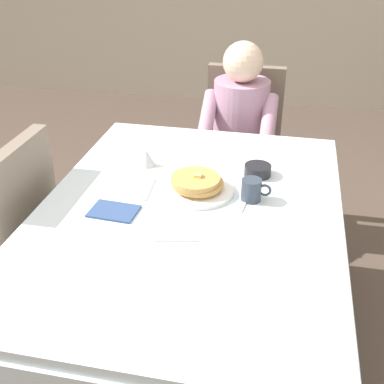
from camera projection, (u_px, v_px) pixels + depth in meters
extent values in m
plane|color=brown|center=(189.00, 352.00, 2.16)|extent=(14.00, 14.00, 0.00)
cube|color=silver|center=(189.00, 214.00, 1.81)|extent=(1.10, 1.50, 0.04)
cube|color=silver|center=(220.00, 154.00, 2.50)|extent=(1.10, 0.01, 0.18)
cube|color=silver|center=(53.00, 222.00, 1.96)|extent=(0.01, 1.50, 0.18)
cube|color=silver|center=(340.00, 256.00, 1.76)|extent=(0.01, 1.50, 0.18)
cylinder|color=brown|center=(130.00, 197.00, 2.64)|extent=(0.07, 0.07, 0.70)
cylinder|color=brown|center=(308.00, 216.00, 2.47)|extent=(0.07, 0.07, 0.70)
cube|color=#7A6B5B|center=(239.00, 161.00, 2.85)|extent=(0.44, 0.44, 0.05)
cube|color=#7A6B5B|center=(245.00, 106.00, 2.89)|extent=(0.44, 0.06, 0.48)
cylinder|color=#2D2319|center=(264.00, 214.00, 2.78)|extent=(0.04, 0.04, 0.40)
cylinder|color=#2D2319|center=(202.00, 207.00, 2.84)|extent=(0.04, 0.04, 0.40)
cylinder|color=#2D2319|center=(269.00, 184.00, 3.08)|extent=(0.04, 0.04, 0.40)
cylinder|color=#2D2319|center=(213.00, 178.00, 3.15)|extent=(0.04, 0.04, 0.40)
cylinder|color=#B2849E|center=(240.00, 122.00, 2.71)|extent=(0.30, 0.30, 0.46)
sphere|color=beige|center=(243.00, 62.00, 2.52)|extent=(0.21, 0.21, 0.21)
cylinder|color=#B2849E|center=(269.00, 121.00, 2.52)|extent=(0.08, 0.29, 0.23)
cylinder|color=#B2849E|center=(208.00, 116.00, 2.58)|extent=(0.08, 0.29, 0.23)
cylinder|color=#383D51|center=(247.00, 210.00, 2.76)|extent=(0.10, 0.10, 0.45)
cylinder|color=#383D51|center=(219.00, 207.00, 2.79)|extent=(0.10, 0.10, 0.45)
cube|color=#7A6B5B|center=(23.00, 201.00, 1.94)|extent=(0.06, 0.44, 0.48)
cylinder|color=#2D2319|center=(17.00, 324.00, 2.03)|extent=(0.04, 0.04, 0.40)
cylinder|color=#2D2319|center=(56.00, 270.00, 2.34)|extent=(0.04, 0.04, 0.40)
cylinder|color=white|center=(198.00, 190.00, 1.90)|extent=(0.28, 0.28, 0.02)
cylinder|color=tan|center=(199.00, 186.00, 1.89)|extent=(0.17, 0.17, 0.02)
cylinder|color=tan|center=(198.00, 183.00, 1.88)|extent=(0.20, 0.20, 0.02)
cylinder|color=tan|center=(196.00, 180.00, 1.87)|extent=(0.19, 0.19, 0.02)
cube|color=#F4E072|center=(198.00, 175.00, 1.87)|extent=(0.03, 0.03, 0.01)
cylinder|color=#333D4C|center=(251.00, 190.00, 1.83)|extent=(0.08, 0.08, 0.08)
torus|color=#333D4C|center=(265.00, 190.00, 1.82)|extent=(0.05, 0.01, 0.05)
cylinder|color=black|center=(258.00, 170.00, 2.02)|extent=(0.11, 0.11, 0.04)
cone|color=silver|center=(146.00, 157.00, 2.09)|extent=(0.08, 0.08, 0.07)
cube|color=silver|center=(149.00, 189.00, 1.92)|extent=(0.03, 0.18, 0.00)
cube|color=silver|center=(246.00, 199.00, 1.85)|extent=(0.04, 0.20, 0.00)
cube|color=silver|center=(175.00, 240.00, 1.62)|extent=(0.15, 0.04, 0.00)
cube|color=#334C7F|center=(114.00, 211.00, 1.77)|extent=(0.18, 0.13, 0.01)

